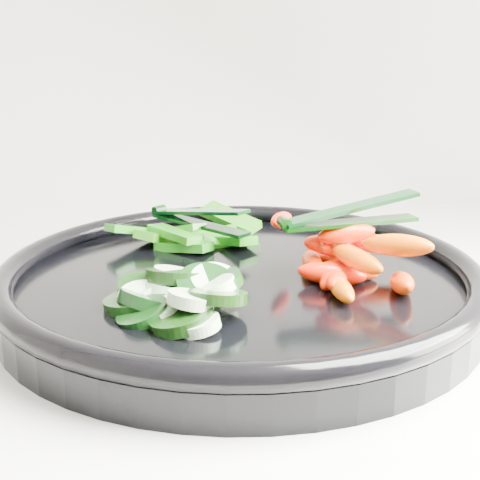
{
  "coord_description": "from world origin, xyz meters",
  "views": [
    {
      "loc": [
        -0.11,
        1.16,
        1.13
      ],
      "look_at": [
        -0.09,
        1.66,
        0.99
      ],
      "focal_mm": 50.0,
      "sensor_mm": 36.0,
      "label": 1
    }
  ],
  "objects": [
    {
      "name": "veggie_tray",
      "position": [
        -0.09,
        1.66,
        0.95
      ],
      "size": [
        0.41,
        0.41,
        0.04
      ],
      "color": "black",
      "rests_on": "counter"
    },
    {
      "name": "cucumber_pile",
      "position": [
        -0.14,
        1.6,
        0.96
      ],
      "size": [
        0.11,
        0.12,
        0.04
      ],
      "color": "black",
      "rests_on": "veggie_tray"
    },
    {
      "name": "carrot_pile",
      "position": [
        -0.01,
        1.65,
        0.97
      ],
      "size": [
        0.12,
        0.15,
        0.05
      ],
      "color": "red",
      "rests_on": "veggie_tray"
    },
    {
      "name": "pepper_pile",
      "position": [
        -0.13,
        1.75,
        0.96
      ],
      "size": [
        0.14,
        0.11,
        0.04
      ],
      "color": "#0E730B",
      "rests_on": "veggie_tray"
    },
    {
      "name": "tong_carrot",
      "position": [
        -0.01,
        1.65,
        1.0
      ],
      "size": [
        0.11,
        0.04,
        0.02
      ],
      "color": "black",
      "rests_on": "carrot_pile"
    },
    {
      "name": "tong_pepper",
      "position": [
        -0.12,
        1.75,
        0.98
      ],
      "size": [
        0.09,
        0.09,
        0.02
      ],
      "color": "black",
      "rests_on": "pepper_pile"
    }
  ]
}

